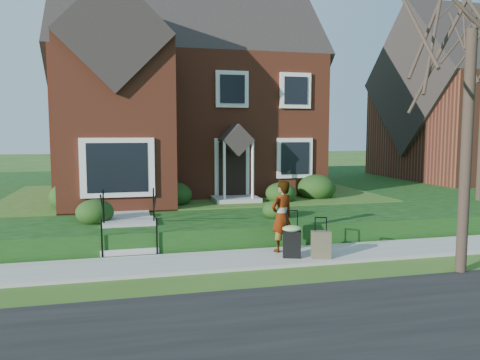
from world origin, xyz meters
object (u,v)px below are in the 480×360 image
object	(u,v)px
front_steps	(129,231)
suitcase_olive	(321,244)
suitcase_black	(292,239)
woman	(282,216)
tree_verge	(474,5)

from	to	relation	value
front_steps	suitcase_olive	bearing A→B (deg)	-27.54
suitcase_olive	front_steps	bearing A→B (deg)	166.03
front_steps	suitcase_black	distance (m)	4.31
front_steps	woman	world-z (taller)	woman
front_steps	woman	distance (m)	4.04
suitcase_black	suitcase_olive	world-z (taller)	suitcase_black
suitcase_olive	suitcase_black	bearing A→B (deg)	175.26
front_steps	suitcase_olive	distance (m)	4.99
tree_verge	suitcase_olive	bearing A→B (deg)	149.93
front_steps	suitcase_olive	xyz separation A→B (m)	(4.42, -2.31, -0.07)
suitcase_black	suitcase_olive	size ratio (longest dim) A/B	1.16
suitcase_olive	tree_verge	xyz separation A→B (m)	(2.65, -1.53, 5.30)
woman	tree_verge	world-z (taller)	tree_verge
suitcase_olive	tree_verge	bearing A→B (deg)	-16.50
front_steps	tree_verge	world-z (taller)	tree_verge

